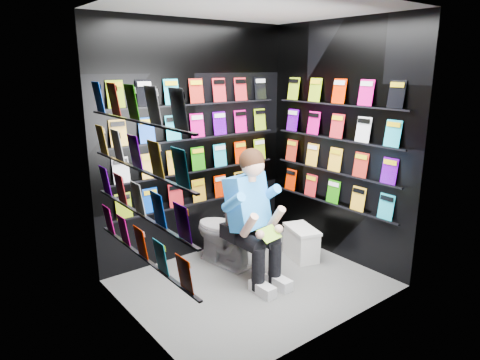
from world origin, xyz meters
TOP-DOWN VIEW (x-y plane):
  - floor at (0.00, 0.00)m, footprint 2.40×2.40m
  - ceiling at (0.00, 0.00)m, footprint 2.40×2.40m
  - wall_back at (0.00, 1.00)m, footprint 2.40×0.04m
  - wall_front at (0.00, -1.00)m, footprint 2.40×0.04m
  - wall_left at (-1.20, 0.00)m, footprint 0.04×2.00m
  - wall_right at (1.20, 0.00)m, footprint 0.04×2.00m
  - comics_back at (0.00, 0.97)m, footprint 2.10×0.06m
  - comics_left at (-1.17, 0.00)m, footprint 0.06×1.70m
  - comics_right at (1.17, 0.00)m, footprint 0.06×1.70m
  - toilet at (0.05, 0.55)m, footprint 0.53×0.81m
  - longbox at (0.82, 0.13)m, footprint 0.37×0.49m
  - longbox_lid at (0.82, 0.13)m, footprint 0.40×0.52m
  - reader at (0.05, 0.17)m, footprint 0.68×0.89m
  - held_comic at (0.05, -0.18)m, footprint 0.25×0.17m

SIDE VIEW (x-z plane):
  - floor at x=0.00m, z-range 0.00..0.00m
  - longbox at x=0.82m, z-range 0.00..0.33m
  - longbox_lid at x=0.82m, z-range 0.33..0.36m
  - toilet at x=0.05m, z-range 0.00..0.73m
  - held_comic at x=0.05m, z-range 0.53..0.63m
  - reader at x=0.05m, z-range 0.04..1.55m
  - wall_back at x=0.00m, z-range 0.00..2.60m
  - wall_front at x=0.00m, z-range 0.00..2.60m
  - wall_left at x=-1.20m, z-range 0.00..2.60m
  - wall_right at x=1.20m, z-range 0.00..2.60m
  - comics_back at x=0.00m, z-range 0.62..1.99m
  - comics_left at x=-1.17m, z-range 0.62..1.99m
  - comics_right at x=1.17m, z-range 0.62..1.99m
  - ceiling at x=0.00m, z-range 2.60..2.60m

